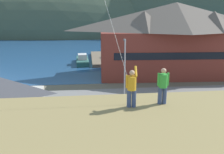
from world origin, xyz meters
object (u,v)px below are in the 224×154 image
object	(u,v)px
parked_car_corner_spot	(198,102)
person_kite_flyer	(132,87)
parked_car_mid_row_center	(34,140)
parked_car_mid_row_far	(118,134)
storage_shed_waterside	(125,63)
parked_car_front_row_red	(83,106)
moored_boat_wharfside	(82,60)
person_companion	(163,85)
wharf_dock	(99,58)
parking_light_pole	(125,66)
harbor_lodge	(175,37)

from	to	relation	value
parked_car_corner_spot	person_kite_flyer	world-z (taller)	person_kite_flyer
parked_car_mid_row_center	person_kite_flyer	size ratio (longest dim) A/B	2.34
parked_car_mid_row_far	storage_shed_waterside	bearing A→B (deg)	79.52
parked_car_front_row_red	parked_car_corner_spot	world-z (taller)	same
moored_boat_wharfside	parked_car_front_row_red	bearing A→B (deg)	-89.03
person_companion	parked_car_mid_row_center	bearing A→B (deg)	139.78
parked_car_corner_spot	parked_car_mid_row_far	world-z (taller)	same
storage_shed_waterside	wharf_dock	xyz separation A→B (m)	(-3.75, 14.52, -1.98)
parked_car_mid_row_center	parking_light_pole	world-z (taller)	parking_light_pole
parked_car_corner_spot	parked_car_mid_row_center	bearing A→B (deg)	-158.69
storage_shed_waterside	parking_light_pole	distance (m)	11.88
wharf_dock	parked_car_mid_row_far	distance (m)	36.13
storage_shed_waterside	person_companion	xyz separation A→B (m)	(-2.82, -28.43, 4.97)
parking_light_pole	parked_car_mid_row_center	bearing A→B (deg)	-130.11
person_kite_flyer	moored_boat_wharfside	bearing A→B (deg)	94.38
storage_shed_waterside	parked_car_corner_spot	world-z (taller)	storage_shed_waterside
parked_car_corner_spot	parking_light_pole	world-z (taller)	parking_light_pole
person_companion	parked_car_front_row_red	bearing A→B (deg)	107.59
storage_shed_waterside	parked_car_mid_row_center	size ratio (longest dim) A/B	1.53
parked_car_mid_row_center	parked_car_mid_row_far	distance (m)	6.58
person_companion	storage_shed_waterside	bearing A→B (deg)	84.34
parking_light_pole	person_kite_flyer	distance (m)	17.53
parked_car_mid_row_center	parked_car_mid_row_far	size ratio (longest dim) A/B	1.02
moored_boat_wharfside	storage_shed_waterside	bearing A→B (deg)	-55.92
moored_boat_wharfside	person_companion	bearing A→B (deg)	-83.39
harbor_lodge	person_companion	xyz separation A→B (m)	(-11.41, -28.72, 0.81)
parked_car_corner_spot	person_kite_flyer	bearing A→B (deg)	-127.42
parked_car_front_row_red	parked_car_mid_row_far	distance (m)	6.80
parked_car_front_row_red	parked_car_mid_row_center	xyz separation A→B (m)	(-3.65, -6.40, 0.00)
harbor_lodge	parked_car_mid_row_far	size ratio (longest dim) A/B	6.39
parking_light_pole	storage_shed_waterside	bearing A→B (deg)	80.75
storage_shed_waterside	parked_car_corner_spot	distance (m)	16.58
moored_boat_wharfside	parked_car_corner_spot	world-z (taller)	moored_boat_wharfside
person_kite_flyer	person_companion	size ratio (longest dim) A/B	1.07
parked_car_front_row_red	parked_car_mid_row_center	world-z (taller)	same
moored_boat_wharfside	parked_car_mid_row_center	bearing A→B (deg)	-95.58
parked_car_corner_spot	parking_light_pole	bearing A→B (deg)	152.44
parked_car_front_row_red	wharf_dock	bearing A→B (deg)	83.96
parked_car_front_row_red	person_companion	distance (m)	14.96
storage_shed_waterside	moored_boat_wharfside	bearing A→B (deg)	124.08
parked_car_mid_row_far	person_kite_flyer	world-z (taller)	person_kite_flyer
parked_car_mid_row_far	moored_boat_wharfside	bearing A→B (deg)	95.93
parked_car_mid_row_center	person_kite_flyer	bearing A→B (deg)	-47.43
parked_car_front_row_red	storage_shed_waterside	bearing A→B (deg)	65.88
person_companion	parking_light_pole	bearing A→B (deg)	86.83
wharf_dock	parked_car_corner_spot	bearing A→B (deg)	-72.51
moored_boat_wharfside	person_companion	distance (m)	40.13
harbor_lodge	person_kite_flyer	bearing A→B (deg)	-114.08
person_companion	parked_car_corner_spot	bearing A→B (deg)	56.55
storage_shed_waterside	parking_light_pole	xyz separation A→B (m)	(-1.88, -11.55, 2.04)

